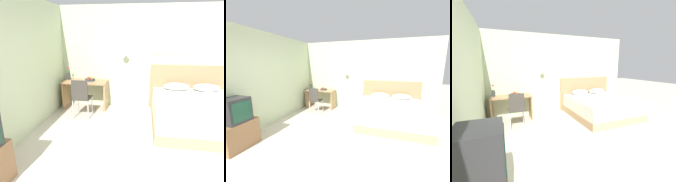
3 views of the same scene
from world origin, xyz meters
TOP-DOWN VIEW (x-y plane):
  - ground_plane at (0.00, 0.00)m, footprint 24.00×24.00m
  - wall_back at (0.01, 2.74)m, footprint 5.36×0.31m
  - bed at (1.11, 1.66)m, footprint 1.88×1.99m
  - headboard at (1.11, 2.68)m, footprint 2.00×0.06m
  - pillow_left at (0.76, 2.42)m, footprint 0.63×0.36m
  - pillow_right at (1.47, 2.42)m, footprint 0.63×0.36m
  - folded_towel_near_foot at (1.08, 1.36)m, footprint 0.28×0.31m
  - folded_towel_mid_bed at (1.04, 0.91)m, footprint 0.30×0.33m
  - desk at (-1.57, 2.38)m, footprint 1.15×0.55m
  - desk_chair at (-1.49, 1.71)m, footprint 0.41×0.41m
  - fruit_bowl at (-1.46, 2.43)m, footprint 0.26×0.26m
  - flower_vase at (-2.05, 2.45)m, footprint 0.07×0.07m

SIDE VIEW (x-z plane):
  - ground_plane at x=0.00m, z-range 0.00..0.00m
  - bed at x=1.11m, z-range 0.00..0.59m
  - desk at x=-1.57m, z-range 0.14..0.89m
  - desk_chair at x=-1.49m, z-range 0.08..1.02m
  - headboard at x=1.11m, z-range 0.00..1.18m
  - folded_towel_near_foot at x=1.08m, z-range 0.59..0.65m
  - folded_towel_mid_bed at x=1.04m, z-range 0.59..0.65m
  - pillow_left at x=0.76m, z-range 0.59..0.77m
  - pillow_right at x=1.47m, z-range 0.59..0.77m
  - fruit_bowl at x=-1.46m, z-range 0.72..0.84m
  - flower_vase at x=-2.05m, z-range 0.69..1.05m
  - wall_back at x=0.01m, z-range 0.01..2.66m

